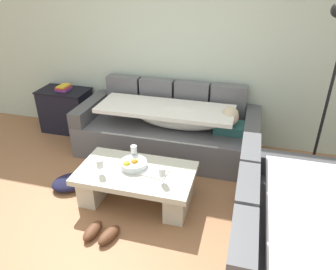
{
  "coord_description": "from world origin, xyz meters",
  "views": [
    {
      "loc": [
        1.13,
        -2.0,
        2.25
      ],
      "look_at": [
        0.3,
        1.07,
        0.55
      ],
      "focal_mm": 34.23,
      "sensor_mm": 36.0,
      "label": 1
    }
  ],
  "objects": [
    {
      "name": "side_cabinet",
      "position": [
        -1.48,
        1.85,
        0.32
      ],
      "size": [
        0.72,
        0.44,
        0.64
      ],
      "color": "black",
      "rests_on": "ground_plane"
    },
    {
      "name": "wine_glass_far_back",
      "position": [
        0.01,
        0.74,
        0.5
      ],
      "size": [
        0.07,
        0.07,
        0.17
      ],
      "color": "silver",
      "rests_on": "coffee_table"
    },
    {
      "name": "book_stack_on_cabinet",
      "position": [
        -1.48,
        1.85,
        0.68
      ],
      "size": [
        0.18,
        0.21,
        0.08
      ],
      "color": "#72337F",
      "rests_on": "side_cabinet"
    },
    {
      "name": "crumpled_garment",
      "position": [
        -0.72,
        0.56,
        0.06
      ],
      "size": [
        0.51,
        0.51,
        0.12
      ],
      "primitive_type": "ellipsoid",
      "rotation": [
        0.0,
        0.0,
        0.78
      ],
      "color": "#191933",
      "rests_on": "ground_plane"
    },
    {
      "name": "coffee_table",
      "position": [
        0.1,
        0.54,
        0.24
      ],
      "size": [
        1.2,
        0.68,
        0.38
      ],
      "color": "beige",
      "rests_on": "ground_plane"
    },
    {
      "name": "ground_plane",
      "position": [
        0.0,
        0.0,
        0.0
      ],
      "size": [
        14.0,
        14.0,
        0.0
      ],
      "primitive_type": "plane",
      "color": "#966540"
    },
    {
      "name": "open_magazine",
      "position": [
        0.29,
        0.57,
        0.39
      ],
      "size": [
        0.3,
        0.24,
        0.01
      ],
      "primitive_type": "cube",
      "rotation": [
        0.0,
        0.0,
        -0.11
      ],
      "color": "white",
      "rests_on": "coffee_table"
    },
    {
      "name": "couch_near_window",
      "position": [
        1.56,
        -0.06,
        0.34
      ],
      "size": [
        0.92,
        1.93,
        0.88
      ],
      "rotation": [
        0.0,
        0.0,
        1.57
      ],
      "color": "#5B5B5F",
      "rests_on": "ground_plane"
    },
    {
      "name": "back_wall",
      "position": [
        0.0,
        2.15,
        1.35
      ],
      "size": [
        9.0,
        0.1,
        2.7
      ],
      "primitive_type": "cube",
      "color": "#B5C7B2",
      "rests_on": "ground_plane"
    },
    {
      "name": "couch_along_wall",
      "position": [
        0.18,
        1.62,
        0.33
      ],
      "size": [
        2.31,
        0.92,
        0.88
      ],
      "color": "#5B5B5F",
      "rests_on": "ground_plane"
    },
    {
      "name": "wine_glass_near_left",
      "position": [
        -0.22,
        0.39,
        0.5
      ],
      "size": [
        0.07,
        0.07,
        0.17
      ],
      "color": "silver",
      "rests_on": "coffee_table"
    },
    {
      "name": "pair_of_shoes",
      "position": [
        -0.05,
        -0.04,
        0.04
      ],
      "size": [
        0.34,
        0.3,
        0.09
      ],
      "color": "#59331E",
      "rests_on": "ground_plane"
    },
    {
      "name": "wine_glass_near_right",
      "position": [
        0.42,
        0.42,
        0.5
      ],
      "size": [
        0.07,
        0.07,
        0.17
      ],
      "color": "silver",
      "rests_on": "coffee_table"
    },
    {
      "name": "fruit_bowl",
      "position": [
        0.05,
        0.59,
        0.42
      ],
      "size": [
        0.28,
        0.28,
        0.1
      ],
      "color": "silver",
      "rests_on": "coffee_table"
    },
    {
      "name": "floor_lamp",
      "position": [
        1.89,
        1.46,
        1.12
      ],
      "size": [
        0.33,
        0.31,
        1.95
      ],
      "color": "black",
      "rests_on": "ground_plane"
    }
  ]
}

